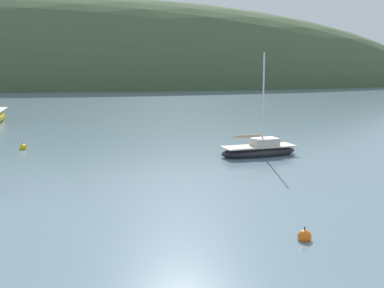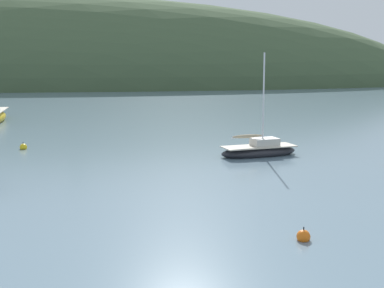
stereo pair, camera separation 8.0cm
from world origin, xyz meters
The scene contains 4 objects.
far_shoreline_hill centered at (-25.22, 92.97, 0.12)m, with size 150.00×36.00×34.51m.
sailboat_red_portside centered at (4.11, 22.83, 0.31)m, with size 4.87×2.71×6.01m.
mooring_buoy_inner centered at (2.56, 8.49, 0.12)m, with size 0.44×0.44×0.54m.
mooring_buoy_outer centered at (-9.84, 26.12, 0.12)m, with size 0.44×0.44×0.54m.
Camera 1 is at (-2.38, -7.72, 5.84)m, focal length 51.48 mm.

